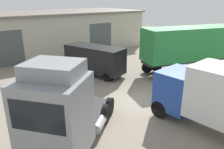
# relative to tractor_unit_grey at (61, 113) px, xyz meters

# --- Properties ---
(ground_plane) EXTENTS (60.00, 60.00, 0.00)m
(ground_plane) POSITION_rel_tractor_unit_grey_xyz_m (6.50, 1.51, -2.06)
(ground_plane) COLOR gray
(warehouse_building) EXTENTS (25.60, 10.47, 4.92)m
(warehouse_building) POSITION_rel_tractor_unit_grey_xyz_m (6.50, 20.49, 0.41)
(warehouse_building) COLOR #B7B2A3
(warehouse_building) RESTS_ON ground_plane
(tractor_unit_grey) EXTENTS (6.24, 5.82, 4.36)m
(tractor_unit_grey) POSITION_rel_tractor_unit_grey_xyz_m (0.00, 0.00, 0.00)
(tractor_unit_grey) COLOR gray
(tractor_unit_grey) RESTS_ON ground_plane
(container_trailer_green) EXTENTS (10.91, 5.33, 4.16)m
(container_trailer_green) POSITION_rel_tractor_unit_grey_xyz_m (14.93, 3.69, 0.57)
(container_trailer_green) COLOR #28843D
(container_trailer_green) RESTS_ON ground_plane
(delivery_van_black) EXTENTS (3.78, 5.96, 2.58)m
(delivery_van_black) POSITION_rel_tractor_unit_grey_xyz_m (6.74, 8.59, -0.66)
(delivery_van_black) COLOR black
(delivery_van_black) RESTS_ON ground_plane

